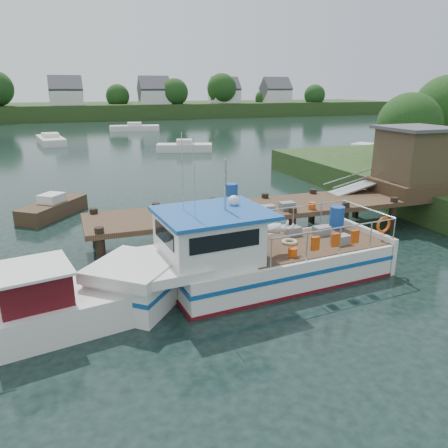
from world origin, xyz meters
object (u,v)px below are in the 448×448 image
object	(u,v)px
moored_far	(135,128)
moored_d	(51,140)
moored_b	(184,147)
lobster_boat	(245,260)
moored_c	(363,151)
dock	(368,178)
work_boat	(3,319)
moored_rowboat	(53,208)

from	to	relation	value
moored_far	moored_d	bearing A→B (deg)	-137.03
moored_b	moored_far	bearing A→B (deg)	74.96
lobster_boat	moored_c	distance (m)	31.43
lobster_boat	moored_b	size ratio (longest dim) A/B	1.81
moored_d	moored_far	bearing A→B (deg)	69.65
dock	moored_far	world-z (taller)	dock
dock	moored_c	xyz separation A→B (m)	(13.96, 18.57, -1.83)
work_boat	moored_c	bearing A→B (deg)	28.80
moored_rowboat	moored_d	distance (m)	31.35
dock	moored_far	size ratio (longest dim) A/B	2.22
lobster_boat	work_boat	bearing A→B (deg)	-177.27
dock	lobster_boat	world-z (taller)	lobster_boat
lobster_boat	moored_rowboat	xyz separation A→B (m)	(-5.94, 10.72, -0.48)
moored_rowboat	dock	bearing A→B (deg)	-48.30
dock	moored_c	bearing A→B (deg)	53.07
lobster_boat	moored_d	bearing A→B (deg)	93.97
dock	moored_rowboat	world-z (taller)	dock
lobster_boat	work_boat	world-z (taller)	lobster_boat
moored_far	moored_d	distance (m)	17.07
work_boat	moored_far	world-z (taller)	work_boat
work_boat	lobster_boat	bearing A→B (deg)	-3.16
work_boat	moored_c	distance (m)	37.18
work_boat	moored_rowboat	bearing A→B (deg)	74.21
dock	work_boat	distance (m)	15.68
work_boat	moored_d	xyz separation A→B (m)	(0.51, 42.99, -0.16)
lobster_boat	work_boat	distance (m)	7.05
moored_far	moored_c	world-z (taller)	moored_far
work_boat	moored_rowboat	distance (m)	11.69
moored_far	moored_b	bearing A→B (deg)	-91.77
moored_b	moored_d	world-z (taller)	moored_d
moored_far	moored_c	size ratio (longest dim) A/B	1.02
lobster_boat	moored_b	xyz separation A→B (m)	(6.25, 30.80, -0.45)
lobster_boat	moored_c	size ratio (longest dim) A/B	1.43
work_boat	moored_d	size ratio (longest dim) A/B	0.98
lobster_boat	moored_far	size ratio (longest dim) A/B	1.40
work_boat	moored_c	xyz separation A→B (m)	(28.70, 23.64, -0.20)
lobster_boat	moored_b	world-z (taller)	lobster_boat
dock	moored_far	xyz separation A→B (m)	(-2.74, 50.55, -1.79)
dock	moored_c	size ratio (longest dim) A/B	2.26
moored_b	moored_c	size ratio (longest dim) A/B	0.79
moored_rowboat	moored_far	xyz separation A→B (m)	(10.96, 43.98, 0.03)
moored_rowboat	moored_far	distance (m)	45.32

